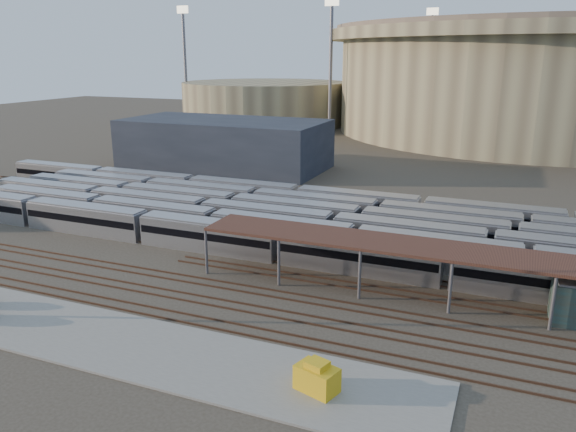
# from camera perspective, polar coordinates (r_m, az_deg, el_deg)

# --- Properties ---
(ground) EXTENTS (420.00, 420.00, 0.00)m
(ground) POSITION_cam_1_polar(r_m,az_deg,el_deg) (57.94, -1.97, -7.42)
(ground) COLOR #383026
(ground) RESTS_ON ground
(apron) EXTENTS (50.00, 9.00, 0.20)m
(apron) POSITION_cam_1_polar(r_m,az_deg,el_deg) (48.72, -15.02, -12.71)
(apron) COLOR gray
(apron) RESTS_ON ground
(subway_trains) EXTENTS (125.78, 23.90, 3.60)m
(subway_trains) POSITION_cam_1_polar(r_m,az_deg,el_deg) (73.24, 4.68, -0.86)
(subway_trains) COLOR silver
(subway_trains) RESTS_ON ground
(inspection_shed) EXTENTS (60.30, 6.00, 5.30)m
(inspection_shed) POSITION_cam_1_polar(r_m,az_deg,el_deg) (55.38, 21.11, -4.14)
(inspection_shed) COLOR slate
(inspection_shed) RESTS_ON ground
(empty_tracks) EXTENTS (170.00, 9.62, 0.18)m
(empty_tracks) POSITION_cam_1_polar(r_m,az_deg,el_deg) (53.80, -4.19, -9.29)
(empty_tracks) COLOR #4C3323
(empty_tracks) RESTS_ON ground
(stadium) EXTENTS (124.00, 124.00, 32.50)m
(stadium) POSITION_cam_1_polar(r_m,az_deg,el_deg) (188.45, 23.92, 12.78)
(stadium) COLOR #988F67
(stadium) RESTS_ON ground
(secondary_arena) EXTENTS (56.00, 56.00, 14.00)m
(secondary_arena) POSITION_cam_1_polar(r_m,az_deg,el_deg) (196.95, -2.34, 11.43)
(secondary_arena) COLOR #988F67
(secondary_arena) RESTS_ON ground
(service_building) EXTENTS (42.00, 20.00, 10.00)m
(service_building) POSITION_cam_1_polar(r_m,az_deg,el_deg) (119.41, -6.48, 7.30)
(service_building) COLOR #1E232D
(service_building) RESTS_ON ground
(floodlight_0) EXTENTS (4.00, 1.00, 38.40)m
(floodlight_0) POSITION_cam_1_polar(r_m,az_deg,el_deg) (166.67, 4.36, 15.24)
(floodlight_0) COLOR slate
(floodlight_0) RESTS_ON ground
(floodlight_1) EXTENTS (4.00, 1.00, 38.40)m
(floodlight_1) POSITION_cam_1_polar(r_m,az_deg,el_deg) (199.49, -10.42, 15.18)
(floodlight_1) COLOR slate
(floodlight_1) RESTS_ON ground
(floodlight_3) EXTENTS (4.00, 1.00, 38.40)m
(floodlight_3) POSITION_cam_1_polar(r_m,az_deg,el_deg) (210.78, 14.15, 15.00)
(floodlight_3) COLOR slate
(floodlight_3) RESTS_ON ground
(yellow_equipment) EXTENTS (3.36, 2.64, 1.84)m
(yellow_equipment) POSITION_cam_1_polar(r_m,az_deg,el_deg) (41.24, 2.95, -16.17)
(yellow_equipment) COLOR gold
(yellow_equipment) RESTS_ON apron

